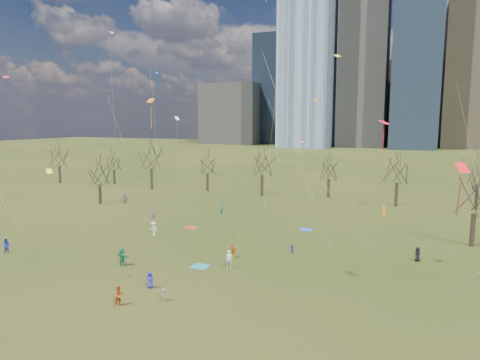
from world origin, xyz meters
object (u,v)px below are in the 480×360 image
at_px(person_0, 150,280).
at_px(person_2, 119,296).
at_px(blanket_teal, 200,266).
at_px(blanket_navy, 306,230).
at_px(person_4, 233,250).
at_px(person_1, 229,259).
at_px(blanket_crimson, 191,227).

xyz_separation_m(person_0, person_2, (-0.18, -3.87, 0.11)).
relative_size(blanket_teal, blanket_navy, 1.00).
distance_m(person_0, person_4, 10.75).
relative_size(blanket_teal, person_2, 0.97).
xyz_separation_m(person_0, person_1, (4.26, 7.00, 0.19)).
distance_m(blanket_teal, person_0, 6.65).
bearing_deg(person_1, blanket_navy, 53.34).
xyz_separation_m(blanket_crimson, person_4, (10.20, -9.40, 0.79)).
bearing_deg(person_0, person_4, 57.75).
relative_size(person_0, person_2, 0.87).
xyz_separation_m(blanket_teal, blanket_navy, (6.18, 17.90, 0.00)).
bearing_deg(blanket_crimson, person_0, -70.67).
xyz_separation_m(blanket_navy, person_0, (-7.58, -24.36, 0.71)).
bearing_deg(blanket_teal, person_1, 10.53).
height_order(blanket_navy, blanket_crimson, same).
relative_size(person_0, person_4, 0.90).
xyz_separation_m(blanket_navy, person_2, (-7.76, -28.24, 0.81)).
xyz_separation_m(blanket_teal, blanket_crimson, (-8.29, 13.16, 0.00)).
xyz_separation_m(person_2, person_4, (3.49, 14.10, -0.02)).
height_order(blanket_crimson, person_4, person_4).
distance_m(person_1, person_4, 3.37).
distance_m(blanket_crimson, person_2, 24.46).
relative_size(person_1, person_4, 1.13).
bearing_deg(person_2, person_1, 5.07).
height_order(person_1, person_4, person_1).
bearing_deg(person_1, person_0, -147.20).
height_order(blanket_teal, person_4, person_4).
bearing_deg(blanket_crimson, person_2, -74.07).
distance_m(blanket_navy, blanket_crimson, 15.22).
xyz_separation_m(blanket_teal, person_4, (1.91, 3.76, 0.79)).
height_order(blanket_navy, person_4, person_4).
height_order(blanket_crimson, person_1, person_1).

